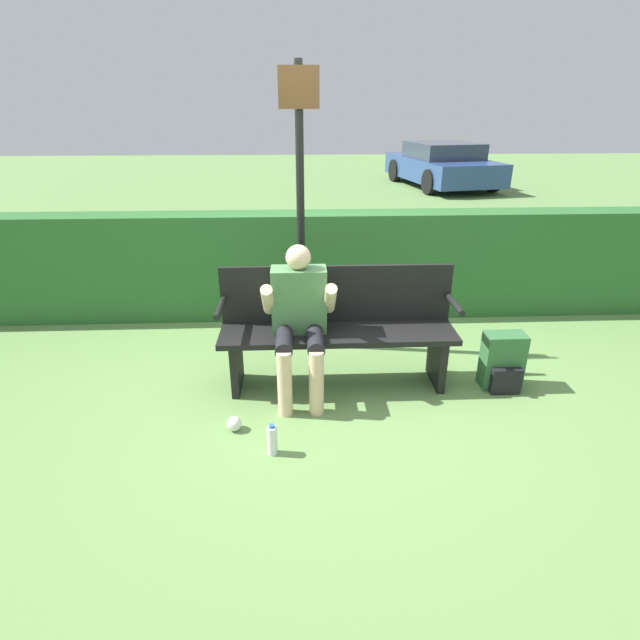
{
  "coord_description": "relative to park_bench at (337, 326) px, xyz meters",
  "views": [
    {
      "loc": [
        -0.31,
        -3.62,
        2.17
      ],
      "look_at": [
        -0.15,
        -0.1,
        0.63
      ],
      "focal_mm": 28.0,
      "sensor_mm": 36.0,
      "label": 1
    }
  ],
  "objects": [
    {
      "name": "park_bench",
      "position": [
        0.0,
        0.0,
        0.0
      ],
      "size": [
        1.9,
        0.44,
        0.97
      ],
      "color": "black",
      "rests_on": "ground"
    },
    {
      "name": "person_seated",
      "position": [
        -0.31,
        -0.14,
        0.16
      ],
      "size": [
        0.56,
        0.62,
        1.19
      ],
      "color": "#4C7F4C",
      "rests_on": "ground"
    },
    {
      "name": "parked_car",
      "position": [
        3.73,
        10.53,
        0.07
      ],
      "size": [
        2.58,
        4.17,
        1.17
      ],
      "rotation": [
        0.0,
        0.0,
        1.76
      ],
      "color": "#2D4784",
      "rests_on": "ground"
    },
    {
      "name": "water_bottle",
      "position": [
        -0.5,
        -0.95,
        -0.4
      ],
      "size": [
        0.07,
        0.07,
        0.23
      ],
      "color": "white",
      "rests_on": "ground"
    },
    {
      "name": "hedge_back",
      "position": [
        0.0,
        1.46,
        0.06
      ],
      "size": [
        12.0,
        0.38,
        1.13
      ],
      "color": "#2D662D",
      "rests_on": "ground"
    },
    {
      "name": "litter_crumple",
      "position": [
        -0.79,
        -0.68,
        -0.45
      ],
      "size": [
        0.11,
        0.11,
        0.11
      ],
      "color": "silver",
      "rests_on": "ground"
    },
    {
      "name": "ground_plane",
      "position": [
        0.0,
        -0.07,
        -0.51
      ],
      "size": [
        40.0,
        40.0,
        0.0
      ],
      "primitive_type": "plane",
      "color": "#668E4C"
    },
    {
      "name": "backpack",
      "position": [
        1.35,
        -0.17,
        -0.28
      ],
      "size": [
        0.32,
        0.25,
        0.47
      ],
      "color": "#336638",
      "rests_on": "ground"
    },
    {
      "name": "signpost",
      "position": [
        -0.28,
        0.68,
        0.91
      ],
      "size": [
        0.33,
        0.09,
        2.49
      ],
      "color": "black",
      "rests_on": "ground"
    }
  ]
}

